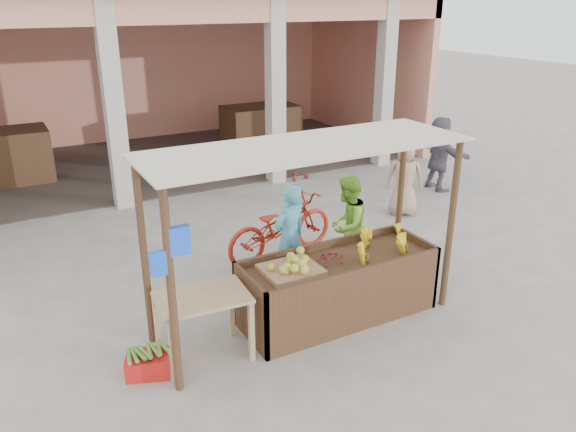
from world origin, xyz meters
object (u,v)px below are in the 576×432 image
side_table (203,307)px  motorcycle (280,225)px  vendor_blue (290,234)px  fruit_stall (338,289)px  red_crate (148,364)px  vendor_green (347,223)px

side_table → motorcycle: bearing=48.4°
vendor_blue → motorcycle: size_ratio=0.80×
fruit_stall → red_crate: bearing=-179.4°
side_table → vendor_green: (2.71, 1.07, 0.12)m
vendor_green → vendor_blue: bearing=-34.5°
fruit_stall → vendor_blue: 1.13m
side_table → vendor_blue: (1.72, 1.08, 0.15)m
fruit_stall → red_crate: size_ratio=5.44×
fruit_stall → vendor_blue: (-0.17, 1.02, 0.44)m
red_crate → vendor_blue: 2.72m
side_table → vendor_blue: 2.04m
motorcycle → vendor_green: bearing=-156.9°
vendor_green → side_table: bearing=-12.7°
fruit_stall → motorcycle: 2.02m
fruit_stall → vendor_green: size_ratio=1.59×
red_crate → vendor_blue: size_ratio=0.28×
side_table → vendor_green: 2.91m
fruit_stall → side_table: side_table is taller
side_table → motorcycle: (2.09, 2.07, -0.15)m
side_table → motorcycle: motorcycle is taller
side_table → vendor_green: bearing=25.4°
red_crate → vendor_green: 3.61m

